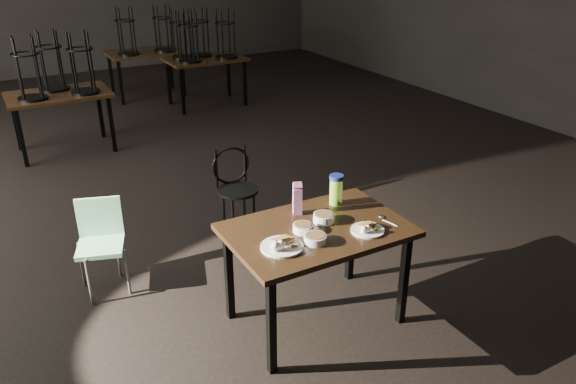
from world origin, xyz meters
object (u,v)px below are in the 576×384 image
water_bottle (336,189)px  school_chair (101,237)px  bentwood_chair (235,183)px  juice_carton (297,199)px  main_table (317,238)px

water_bottle → school_chair: 1.83m
water_bottle → bentwood_chair: water_bottle is taller
water_bottle → school_chair: bearing=148.8°
bentwood_chair → school_chair: (-1.29, -0.36, -0.03)m
water_bottle → juice_carton: bearing=179.9°
juice_carton → bentwood_chair: juice_carton is taller
juice_carton → bentwood_chair: bearing=85.9°
water_bottle → school_chair: (-1.52, 0.92, -0.43)m
main_table → water_bottle: bearing=38.1°
main_table → bentwood_chair: 1.54m
main_table → bentwood_chair: size_ratio=1.53×
main_table → juice_carton: juice_carton is taller
water_bottle → school_chair: size_ratio=0.31×
bentwood_chair → school_chair: bearing=-161.3°
main_table → school_chair: main_table is taller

